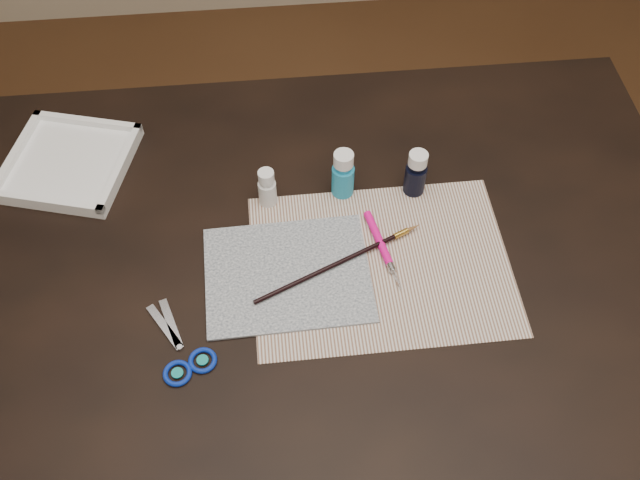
{
  "coord_description": "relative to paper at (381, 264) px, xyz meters",
  "views": [
    {
      "loc": [
        -0.07,
        -0.67,
        1.72
      ],
      "look_at": [
        0.0,
        0.0,
        0.8
      ],
      "focal_mm": 40.0,
      "sensor_mm": 36.0,
      "label": 1
    }
  ],
  "objects": [
    {
      "name": "paintbrush",
      "position": [
        -0.07,
        0.0,
        0.01
      ],
      "size": [
        0.29,
        0.14,
        0.01
      ],
      "primitive_type": null,
      "rotation": [
        0.0,
        0.0,
        0.42
      ],
      "color": "black",
      "rests_on": "canvas"
    },
    {
      "name": "paper",
      "position": [
        0.0,
        0.0,
        0.0
      ],
      "size": [
        0.43,
        0.33,
        0.0
      ],
      "primitive_type": "cube",
      "rotation": [
        0.0,
        0.0,
        0.01
      ],
      "color": "silver",
      "rests_on": "table"
    },
    {
      "name": "table",
      "position": [
        -0.1,
        0.02,
        -0.38
      ],
      "size": [
        1.3,
        0.9,
        0.75
      ],
      "primitive_type": "cube",
      "color": "black",
      "rests_on": "ground"
    },
    {
      "name": "scissors",
      "position": [
        -0.34,
        -0.11,
        0.0
      ],
      "size": [
        0.16,
        0.19,
        0.01
      ],
      "primitive_type": null,
      "rotation": [
        0.0,
        0.0,
        2.13
      ],
      "color": "silver",
      "rests_on": "table"
    },
    {
      "name": "canvas",
      "position": [
        -0.15,
        -0.01,
        0.0
      ],
      "size": [
        0.27,
        0.22,
        0.0
      ],
      "primitive_type": "cube",
      "rotation": [
        0.0,
        0.0,
        0.03
      ],
      "color": "black",
      "rests_on": "paper"
    },
    {
      "name": "craft_knife",
      "position": [
        0.01,
        0.02,
        0.01
      ],
      "size": [
        0.05,
        0.16,
        0.01
      ],
      "primitive_type": null,
      "rotation": [
        0.0,
        0.0,
        -1.37
      ],
      "color": "#F00B86",
      "rests_on": "paper"
    },
    {
      "name": "ground",
      "position": [
        -0.1,
        0.02,
        -0.76
      ],
      "size": [
        3.5,
        3.5,
        0.02
      ],
      "primitive_type": "cube",
      "color": "#422614",
      "rests_on": "ground"
    },
    {
      "name": "palette_tray",
      "position": [
        -0.53,
        0.27,
        0.01
      ],
      "size": [
        0.26,
        0.26,
        0.03
      ],
      "primitive_type": "cube",
      "rotation": [
        0.0,
        0.0,
        -0.27
      ],
      "color": "white",
      "rests_on": "table"
    },
    {
      "name": "paint_bottle_white",
      "position": [
        -0.18,
        0.15,
        0.04
      ],
      "size": [
        0.03,
        0.03,
        0.08
      ],
      "primitive_type": "cylinder",
      "rotation": [
        0.0,
        0.0,
        -0.06
      ],
      "color": "silver",
      "rests_on": "table"
    },
    {
      "name": "paint_bottle_navy",
      "position": [
        0.08,
        0.15,
        0.05
      ],
      "size": [
        0.04,
        0.04,
        0.09
      ],
      "primitive_type": "cylinder",
      "rotation": [
        0.0,
        0.0,
        -0.05
      ],
      "color": "black",
      "rests_on": "table"
    },
    {
      "name": "paint_bottle_cyan",
      "position": [
        -0.05,
        0.16,
        0.05
      ],
      "size": [
        0.05,
        0.05,
        0.1
      ],
      "primitive_type": "cylinder",
      "rotation": [
        0.0,
        0.0,
        0.27
      ],
      "color": "#1E8FBB",
      "rests_on": "table"
    }
  ]
}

